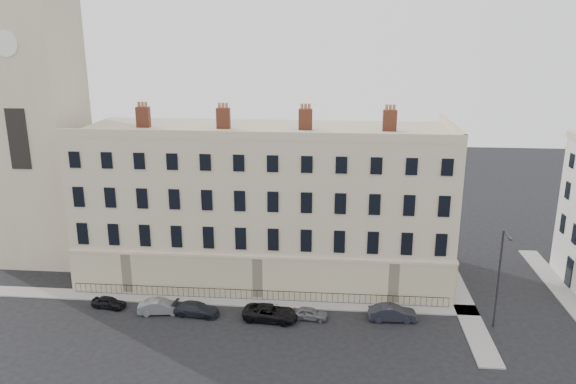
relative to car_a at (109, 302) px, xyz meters
name	(u,v)px	position (x,y,z in m)	size (l,w,h in m)	color
ground	(319,333)	(19.19, -2.83, -0.53)	(160.00, 160.00, 0.00)	black
terrace	(265,203)	(13.23, 9.13, 6.97)	(36.22, 12.22, 17.00)	#C3B291
church_tower	(34,87)	(-10.81, 11.16, 18.13)	(8.00, 8.13, 44.00)	#C3B291
pavement_terrace	(214,300)	(9.19, 2.17, -0.47)	(48.00, 2.00, 0.12)	gray
pavement_east_return	(459,295)	(32.19, 5.17, -0.47)	(2.00, 24.00, 0.12)	gray
pavement_adjacent	(561,290)	(42.19, 7.17, -0.47)	(2.00, 20.00, 0.12)	gray
railings	(257,295)	(13.19, 2.57, 0.02)	(35.00, 0.04, 0.96)	black
car_a	(109,302)	(0.00, 0.00, 0.00)	(1.25, 3.11, 1.06)	black
car_b	(161,307)	(5.02, -0.62, 0.12)	(1.37, 3.92, 1.29)	slate
car_c	(196,309)	(8.26, -0.67, 0.06)	(1.66, 4.08, 1.18)	black
car_d	(270,313)	(14.88, -0.92, 0.14)	(2.21, 4.79, 1.33)	black
car_e	(310,313)	(18.27, -0.48, 0.00)	(1.26, 3.13, 1.07)	slate
car_f	(393,313)	(25.42, -0.06, 0.15)	(1.44, 4.14, 1.36)	#20222B
streetlamp	(499,275)	(33.87, -0.54, 4.30)	(0.29, 1.89, 8.72)	#302F35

